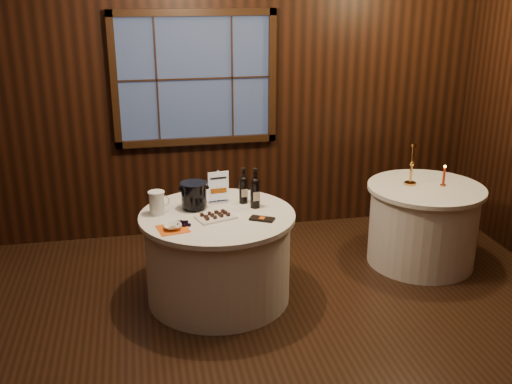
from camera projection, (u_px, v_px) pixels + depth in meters
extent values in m
plane|color=black|center=(239.00, 366.00, 4.22)|extent=(6.00, 6.00, 0.00)
cube|color=black|center=(195.00, 93.00, 6.03)|extent=(6.00, 0.02, 3.00)
cube|color=navy|center=(195.00, 78.00, 5.96)|extent=(1.50, 0.01, 1.20)
cylinder|color=white|center=(218.00, 259.00, 5.03)|extent=(1.20, 1.20, 0.73)
cylinder|color=white|center=(217.00, 216.00, 4.90)|extent=(1.28, 1.28, 0.04)
cylinder|color=white|center=(422.00, 227.00, 5.68)|extent=(1.00, 1.00, 0.73)
cylinder|color=white|center=(426.00, 188.00, 5.55)|extent=(1.08, 1.08, 0.04)
cube|color=#B4B4BB|center=(219.00, 201.00, 5.14)|extent=(0.16, 0.10, 0.02)
cube|color=#B4B4BB|center=(218.00, 186.00, 5.10)|extent=(0.02, 0.02, 0.27)
cube|color=white|center=(218.00, 186.00, 5.09)|extent=(0.18, 0.02, 0.25)
cylinder|color=black|center=(243.00, 192.00, 5.10)|extent=(0.07, 0.07, 0.20)
sphere|color=black|center=(243.00, 181.00, 5.06)|extent=(0.07, 0.07, 0.07)
cylinder|color=black|center=(243.00, 174.00, 5.05)|extent=(0.03, 0.03, 0.09)
cylinder|color=black|center=(243.00, 169.00, 5.03)|extent=(0.03, 0.03, 0.02)
cube|color=beige|center=(244.00, 193.00, 5.06)|extent=(0.06, 0.01, 0.07)
cylinder|color=black|center=(255.00, 195.00, 4.99)|extent=(0.08, 0.08, 0.22)
sphere|color=black|center=(255.00, 183.00, 4.96)|extent=(0.08, 0.08, 0.08)
cylinder|color=black|center=(255.00, 176.00, 4.94)|extent=(0.03, 0.03, 0.10)
cylinder|color=black|center=(255.00, 170.00, 4.92)|extent=(0.04, 0.04, 0.02)
cube|color=beige|center=(256.00, 197.00, 4.95)|extent=(0.06, 0.01, 0.08)
cylinder|color=black|center=(194.00, 207.00, 4.99)|extent=(0.16, 0.16, 0.03)
cylinder|color=black|center=(194.00, 195.00, 4.96)|extent=(0.21, 0.21, 0.18)
cylinder|color=black|center=(194.00, 184.00, 4.93)|extent=(0.23, 0.23, 0.02)
cube|color=white|center=(216.00, 217.00, 4.80)|extent=(0.35, 0.29, 0.02)
cube|color=black|center=(262.00, 219.00, 4.77)|extent=(0.22, 0.18, 0.02)
cylinder|color=#382814|center=(174.00, 223.00, 4.65)|extent=(0.07, 0.04, 0.03)
cylinder|color=white|center=(157.00, 203.00, 4.86)|extent=(0.12, 0.12, 0.18)
cylinder|color=white|center=(156.00, 192.00, 4.83)|extent=(0.14, 0.14, 0.01)
torus|color=white|center=(165.00, 202.00, 4.87)|extent=(0.09, 0.04, 0.09)
cube|color=#E55A13|center=(173.00, 229.00, 4.59)|extent=(0.27, 0.27, 0.00)
imported|color=white|center=(173.00, 227.00, 4.58)|extent=(0.14, 0.14, 0.03)
cylinder|color=#C9883E|center=(410.00, 183.00, 5.60)|extent=(0.11, 0.11, 0.02)
cylinder|color=#C9883E|center=(412.00, 165.00, 5.53)|extent=(0.02, 0.02, 0.35)
cylinder|color=#C9883E|center=(414.00, 145.00, 5.47)|extent=(0.06, 0.06, 0.03)
cylinder|color=#C9883E|center=(443.00, 185.00, 5.55)|extent=(0.05, 0.05, 0.01)
cylinder|color=#B2220D|center=(444.00, 176.00, 5.52)|extent=(0.02, 0.02, 0.16)
sphere|color=#FFB23F|center=(445.00, 166.00, 5.49)|extent=(0.02, 0.02, 0.02)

